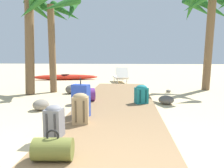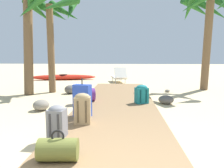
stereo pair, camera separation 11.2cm
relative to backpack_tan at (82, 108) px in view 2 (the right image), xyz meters
name	(u,v)px [view 2 (the right image)]	position (x,y,z in m)	size (l,w,h in m)	color
ground_plane	(116,113)	(0.59, 1.04, -0.39)	(60.00, 60.00, 0.00)	#D1BA8C
boardwalk	(117,104)	(0.59, 1.85, -0.35)	(2.05, 8.07, 0.08)	olive
backpack_tan	(82,108)	(0.00, 0.00, 0.00)	(0.32, 0.26, 0.59)	tan
suitcase_blue	(82,101)	(-0.10, 0.48, 0.03)	(0.40, 0.28, 0.83)	#2847B7
backpack_grey	(57,120)	(-0.27, -0.71, -0.04)	(0.28, 0.28, 0.52)	slate
backpack_teal	(142,93)	(1.27, 1.85, -0.04)	(0.39, 0.34, 0.51)	#197A7F
duffel_bag_olive	(58,149)	(-0.01, -1.48, -0.17)	(0.50, 0.32, 0.40)	olive
duffel_bag_purple	(85,95)	(-0.32, 2.00, -0.12)	(0.63, 0.53, 0.48)	#6B2D84
palm_tree_far_right	(208,14)	(3.97, 4.79, 2.57)	(2.34, 2.37, 3.85)	brown
palm_tree_far_left	(51,14)	(-1.85, 3.87, 2.47)	(2.23, 2.35, 3.61)	brown
lounge_chair	(119,76)	(0.51, 6.94, -0.06)	(0.89, 1.62, 0.80)	white
kayak	(63,77)	(-2.69, 8.01, -0.24)	(3.74, 1.22, 0.31)	red
rock_left_far	(70,89)	(-1.17, 3.63, -0.23)	(0.42, 0.43, 0.31)	#5B5651
rock_left_near	(41,105)	(-1.30, 1.22, -0.25)	(0.38, 0.43, 0.28)	gray
rock_right_mid	(166,100)	(1.99, 2.17, -0.27)	(0.44, 0.43, 0.24)	#5B5651
rock_right_near	(167,91)	(2.42, 4.18, -0.34)	(0.18, 0.19, 0.10)	gray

